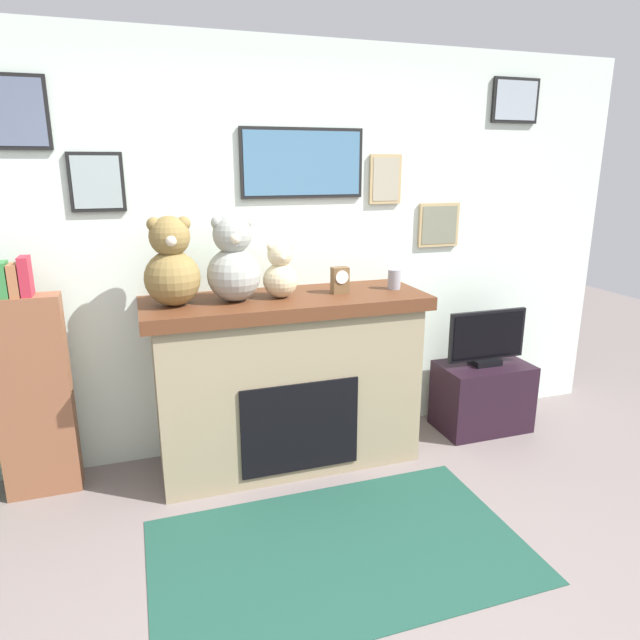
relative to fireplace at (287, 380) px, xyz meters
name	(u,v)px	position (x,y,z in m)	size (l,w,h in m)	color
back_wall	(265,253)	(-0.04, 0.35, 0.76)	(5.20, 0.15, 2.60)	silver
fireplace	(287,380)	(0.00, 0.00, 0.00)	(1.71, 0.64, 1.09)	gray
bookshelf	(32,391)	(-1.46, 0.09, 0.08)	(0.40, 0.16, 1.39)	brown
tv_stand	(482,396)	(1.45, -0.01, -0.31)	(0.64, 0.40, 0.49)	black
television	(487,339)	(1.45, -0.01, 0.13)	(0.59, 0.14, 0.39)	black
area_rug	(340,550)	(0.00, -0.97, -0.55)	(1.84, 1.11, 0.01)	#1B4437
candle_jar	(394,279)	(0.71, -0.02, 0.60)	(0.08, 0.08, 0.13)	gray
mantel_clock	(340,280)	(0.34, -0.02, 0.62)	(0.10, 0.08, 0.16)	brown
teddy_bear_grey	(172,266)	(-0.66, -0.02, 0.77)	(0.31, 0.31, 0.50)	olive
teddy_bear_cream	(233,263)	(-0.31, -0.02, 0.77)	(0.31, 0.31, 0.50)	#94988F
teddy_bear_tan	(280,273)	(-0.04, -0.02, 0.69)	(0.21, 0.21, 0.33)	#C6B78D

